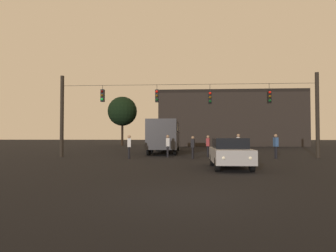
{
  "coord_description": "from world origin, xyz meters",
  "views": [
    {
      "loc": [
        0.21,
        -8.21,
        1.65
      ],
      "look_at": [
        -1.7,
        19.85,
        2.52
      ],
      "focal_mm": 32.9,
      "sensor_mm": 36.0,
      "label": 1
    }
  ],
  "objects_px": {
    "pedestrian_crossing_left": "(238,144)",
    "pedestrian_far_side": "(129,145)",
    "pedestrian_trailing": "(276,145)",
    "city_bus": "(165,133)",
    "pedestrian_crossing_center": "(193,146)",
    "tree_left_silhouette": "(122,111)",
    "car_near_right": "(230,152)",
    "pedestrian_near_bus": "(168,145)",
    "pedestrian_crossing_right": "(208,145)"
  },
  "relations": [
    {
      "from": "pedestrian_crossing_center",
      "to": "pedestrian_trailing",
      "type": "distance_m",
      "value": 5.92
    },
    {
      "from": "pedestrian_crossing_left",
      "to": "pedestrian_near_bus",
      "type": "xyz_separation_m",
      "value": [
        -5.36,
        -0.56,
        -0.05
      ]
    },
    {
      "from": "pedestrian_crossing_left",
      "to": "pedestrian_far_side",
      "type": "relative_size",
      "value": 1.05
    },
    {
      "from": "pedestrian_crossing_left",
      "to": "pedestrian_trailing",
      "type": "distance_m",
      "value": 2.76
    },
    {
      "from": "car_near_right",
      "to": "city_bus",
      "type": "bearing_deg",
      "value": 107.28
    },
    {
      "from": "car_near_right",
      "to": "pedestrian_trailing",
      "type": "height_order",
      "value": "pedestrian_trailing"
    },
    {
      "from": "car_near_right",
      "to": "tree_left_silhouette",
      "type": "distance_m",
      "value": 36.0
    },
    {
      "from": "pedestrian_near_bus",
      "to": "pedestrian_far_side",
      "type": "bearing_deg",
      "value": -150.28
    },
    {
      "from": "pedestrian_crossing_left",
      "to": "pedestrian_near_bus",
      "type": "relative_size",
      "value": 1.05
    },
    {
      "from": "car_near_right",
      "to": "pedestrian_trailing",
      "type": "relative_size",
      "value": 2.49
    },
    {
      "from": "pedestrian_far_side",
      "to": "pedestrian_crossing_center",
      "type": "bearing_deg",
      "value": 4.5
    },
    {
      "from": "city_bus",
      "to": "pedestrian_crossing_right",
      "type": "relative_size",
      "value": 6.68
    },
    {
      "from": "pedestrian_crossing_center",
      "to": "pedestrian_near_bus",
      "type": "xyz_separation_m",
      "value": [
        -1.88,
        1.15,
        0.05
      ]
    },
    {
      "from": "city_bus",
      "to": "pedestrian_far_side",
      "type": "bearing_deg",
      "value": -103.48
    },
    {
      "from": "pedestrian_far_side",
      "to": "pedestrian_crossing_right",
      "type": "bearing_deg",
      "value": 22.31
    },
    {
      "from": "car_near_right",
      "to": "pedestrian_crossing_left",
      "type": "height_order",
      "value": "pedestrian_crossing_left"
    },
    {
      "from": "pedestrian_crossing_right",
      "to": "pedestrian_near_bus",
      "type": "distance_m",
      "value": 3.2
    },
    {
      "from": "pedestrian_crossing_left",
      "to": "pedestrian_crossing_center",
      "type": "height_order",
      "value": "pedestrian_crossing_left"
    },
    {
      "from": "pedestrian_crossing_left",
      "to": "tree_left_silhouette",
      "type": "bearing_deg",
      "value": 119.81
    },
    {
      "from": "pedestrian_crossing_center",
      "to": "pedestrian_crossing_right",
      "type": "height_order",
      "value": "pedestrian_crossing_right"
    },
    {
      "from": "pedestrian_crossing_right",
      "to": "tree_left_silhouette",
      "type": "distance_m",
      "value": 28.24
    },
    {
      "from": "pedestrian_near_bus",
      "to": "pedestrian_crossing_right",
      "type": "bearing_deg",
      "value": 15.25
    },
    {
      "from": "car_near_right",
      "to": "pedestrian_near_bus",
      "type": "relative_size",
      "value": 2.59
    },
    {
      "from": "tree_left_silhouette",
      "to": "pedestrian_trailing",
      "type": "bearing_deg",
      "value": -57.56
    },
    {
      "from": "pedestrian_near_bus",
      "to": "tree_left_silhouette",
      "type": "relative_size",
      "value": 0.21
    },
    {
      "from": "pedestrian_near_bus",
      "to": "pedestrian_crossing_center",
      "type": "bearing_deg",
      "value": -31.49
    },
    {
      "from": "city_bus",
      "to": "pedestrian_crossing_right",
      "type": "bearing_deg",
      "value": -56.94
    },
    {
      "from": "pedestrian_crossing_center",
      "to": "tree_left_silhouette",
      "type": "height_order",
      "value": "tree_left_silhouette"
    },
    {
      "from": "car_near_right",
      "to": "pedestrian_crossing_right",
      "type": "height_order",
      "value": "pedestrian_crossing_right"
    },
    {
      "from": "pedestrian_crossing_left",
      "to": "pedestrian_crossing_right",
      "type": "relative_size",
      "value": 1.07
    },
    {
      "from": "pedestrian_crossing_left",
      "to": "pedestrian_trailing",
      "type": "bearing_deg",
      "value": -28.61
    },
    {
      "from": "pedestrian_crossing_right",
      "to": "pedestrian_trailing",
      "type": "relative_size",
      "value": 0.95
    },
    {
      "from": "pedestrian_near_bus",
      "to": "pedestrian_trailing",
      "type": "distance_m",
      "value": 7.83
    },
    {
      "from": "pedestrian_crossing_left",
      "to": "pedestrian_crossing_center",
      "type": "xyz_separation_m",
      "value": [
        -3.48,
        -1.71,
        -0.1
      ]
    },
    {
      "from": "pedestrian_crossing_left",
      "to": "car_near_right",
      "type": "bearing_deg",
      "value": -101.92
    },
    {
      "from": "city_bus",
      "to": "car_near_right",
      "type": "bearing_deg",
      "value": -72.72
    },
    {
      "from": "pedestrian_crossing_center",
      "to": "pedestrian_near_bus",
      "type": "bearing_deg",
      "value": 148.51
    },
    {
      "from": "city_bus",
      "to": "tree_left_silhouette",
      "type": "distance_m",
      "value": 21.34
    },
    {
      "from": "pedestrian_trailing",
      "to": "city_bus",
      "type": "bearing_deg",
      "value": 138.89
    },
    {
      "from": "pedestrian_crossing_left",
      "to": "pedestrian_near_bus",
      "type": "bearing_deg",
      "value": -174.05
    },
    {
      "from": "pedestrian_crossing_left",
      "to": "pedestrian_trailing",
      "type": "relative_size",
      "value": 1.01
    },
    {
      "from": "pedestrian_trailing",
      "to": "pedestrian_far_side",
      "type": "bearing_deg",
      "value": -175.92
    },
    {
      "from": "pedestrian_crossing_center",
      "to": "pedestrian_far_side",
      "type": "relative_size",
      "value": 0.95
    },
    {
      "from": "pedestrian_trailing",
      "to": "tree_left_silhouette",
      "type": "relative_size",
      "value": 0.22
    },
    {
      "from": "pedestrian_trailing",
      "to": "pedestrian_crossing_left",
      "type": "bearing_deg",
      "value": 151.39
    },
    {
      "from": "pedestrian_crossing_left",
      "to": "pedestrian_far_side",
      "type": "height_order",
      "value": "pedestrian_crossing_left"
    },
    {
      "from": "pedestrian_crossing_right",
      "to": "pedestrian_trailing",
      "type": "distance_m",
      "value": 4.97
    },
    {
      "from": "pedestrian_crossing_center",
      "to": "pedestrian_trailing",
      "type": "xyz_separation_m",
      "value": [
        5.91,
        0.39,
        0.09
      ]
    },
    {
      "from": "city_bus",
      "to": "pedestrian_crossing_center",
      "type": "relative_size",
      "value": 6.9
    },
    {
      "from": "car_near_right",
      "to": "pedestrian_far_side",
      "type": "bearing_deg",
      "value": 136.95
    }
  ]
}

